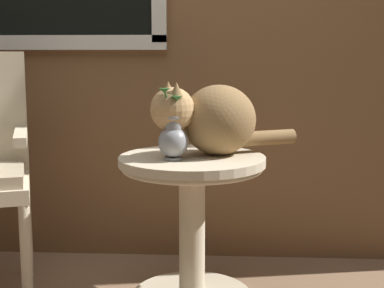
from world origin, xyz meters
TOP-DOWN VIEW (x-y plane):
  - wicker_side_table at (0.30, 0.24)m, footprint 0.59×0.59m
  - cat at (0.38, 0.27)m, footprint 0.60×0.39m
  - pewter_vase_with_ivy at (0.23, 0.15)m, footprint 0.12×0.12m

SIDE VIEW (x-z plane):
  - wicker_side_table at x=0.30m, z-range 0.10..0.71m
  - pewter_vase_with_ivy at x=0.23m, z-range 0.56..0.84m
  - cat at x=0.38m, z-range 0.61..0.91m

